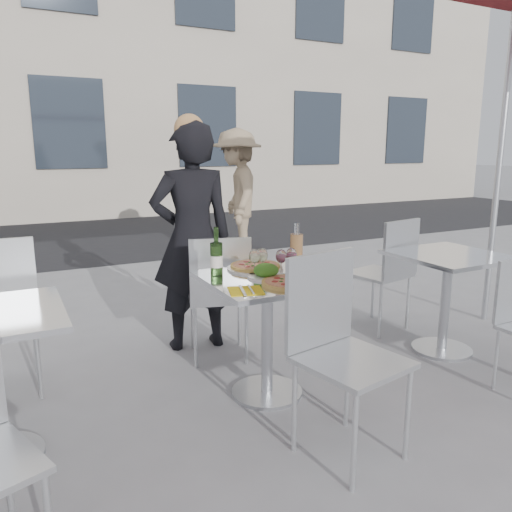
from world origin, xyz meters
name	(u,v)px	position (x,y,z in m)	size (l,w,h in m)	color
ground	(267,394)	(0.00, 0.00, 0.00)	(80.00, 80.00, 0.00)	slate
street_asphalt	(93,236)	(0.00, 6.50, 0.00)	(24.00, 5.00, 0.00)	black
main_table	(267,311)	(0.00, 0.00, 0.54)	(0.72, 0.72, 0.75)	#B7BABF
side_table_right	(447,282)	(1.50, 0.00, 0.54)	(0.72, 0.72, 0.75)	#B7BABF
chair_far	(219,288)	(-0.07, 0.59, 0.54)	(0.52, 0.53, 0.92)	silver
chair_near	(337,337)	(0.04, -0.64, 0.59)	(0.53, 0.54, 0.99)	silver
side_chair_rfar	(388,266)	(1.40, 0.53, 0.56)	(0.51, 0.52, 0.95)	silver
woman_diner	(192,238)	(-0.13, 0.95, 0.84)	(0.62, 0.40, 1.69)	black
pedestrian_b	(237,195)	(1.49, 3.63, 0.88)	(1.14, 0.66, 1.77)	#8D775B
pizza_near	(290,282)	(0.04, -0.19, 0.76)	(0.32, 0.32, 0.02)	#D7AE54
pizza_far	(255,267)	(0.03, 0.22, 0.77)	(0.36, 0.36, 0.03)	white
salad_plate	(266,272)	(-0.01, 0.00, 0.79)	(0.22, 0.22, 0.09)	white
wine_bottle	(216,257)	(-0.25, 0.17, 0.86)	(0.07, 0.08, 0.29)	#2F551F
carafe	(296,250)	(0.27, 0.12, 0.87)	(0.08, 0.08, 0.29)	tan
sugar_shaker	(294,265)	(0.18, 0.00, 0.80)	(0.06, 0.06, 0.11)	white
wineglass_white_a	(254,257)	(-0.04, 0.08, 0.86)	(0.07, 0.07, 0.16)	white
wineglass_white_b	(262,256)	(0.01, 0.09, 0.86)	(0.07, 0.07, 0.16)	white
wineglass_red_a	(281,257)	(0.10, 0.01, 0.86)	(0.07, 0.07, 0.16)	white
wineglass_red_b	(291,256)	(0.18, 0.03, 0.86)	(0.07, 0.07, 0.16)	white
napkin_left	(246,290)	(-0.24, -0.20, 0.75)	(0.22, 0.22, 0.01)	gold
napkin_right	(330,281)	(0.27, -0.25, 0.75)	(0.20, 0.20, 0.01)	gold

